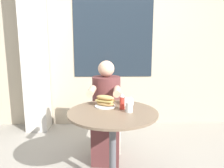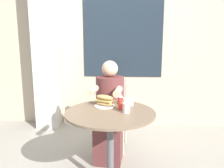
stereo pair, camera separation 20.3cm
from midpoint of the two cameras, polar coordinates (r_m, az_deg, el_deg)
name	(u,v)px [view 1 (the left image)]	position (r m, az deg, el deg)	size (l,w,h in m)	color
storefront_wall	(109,38)	(3.48, -2.39, 12.04)	(8.00, 0.09, 2.80)	#B7A88E
lattice_pillar	(35,51)	(3.46, -21.20, 8.01)	(0.32, 0.32, 2.40)	beige
cafe_table	(113,133)	(1.95, -2.88, -12.68)	(0.77, 0.77, 0.74)	brown
diner_chair	(107,106)	(2.81, -3.41, -5.82)	(0.41, 0.41, 0.87)	#ADA393
seated_diner	(106,117)	(2.49, -3.87, -8.70)	(0.35, 0.58, 1.13)	brown
sandwich_on_plate	(105,101)	(2.01, -4.69, -4.60)	(0.20, 0.19, 0.11)	white
drink_cup	(129,107)	(1.85, 1.34, -6.09)	(0.06, 0.06, 0.09)	silver
napkin_box	(128,101)	(2.08, 1.39, -4.57)	(0.10, 0.10, 0.06)	silver
condiment_bottle	(122,102)	(1.92, -0.36, -4.65)	(0.04, 0.04, 0.14)	red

